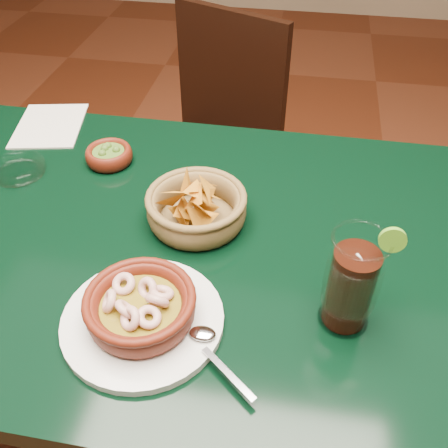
% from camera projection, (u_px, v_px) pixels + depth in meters
% --- Properties ---
extents(ground, '(7.00, 7.00, 0.00)m').
position_uv_depth(ground, '(177.00, 425.00, 1.42)').
color(ground, '#471C0C').
rests_on(ground, ground).
extents(dining_table, '(1.20, 0.80, 0.75)m').
position_uv_depth(dining_table, '(156.00, 269.00, 0.99)').
color(dining_table, black).
rests_on(dining_table, ground).
extents(dining_chair, '(0.54, 0.54, 0.89)m').
position_uv_depth(dining_chair, '(210.00, 146.00, 1.62)').
color(dining_chair, black).
rests_on(dining_chair, ground).
extents(shrimp_plate, '(0.31, 0.25, 0.08)m').
position_uv_depth(shrimp_plate, '(141.00, 310.00, 0.75)').
color(shrimp_plate, silver).
rests_on(shrimp_plate, dining_table).
extents(chip_basket, '(0.22, 0.22, 0.13)m').
position_uv_depth(chip_basket, '(196.00, 208.00, 0.92)').
color(chip_basket, brown).
rests_on(chip_basket, dining_table).
extents(guacamole_ramekin, '(0.12, 0.12, 0.04)m').
position_uv_depth(guacamole_ramekin, '(109.00, 155.00, 1.08)').
color(guacamole_ramekin, '#4A1409').
rests_on(guacamole_ramekin, dining_table).
extents(cola_drink, '(0.17, 0.17, 0.19)m').
position_uv_depth(cola_drink, '(352.00, 283.00, 0.72)').
color(cola_drink, white).
rests_on(cola_drink, dining_table).
extents(glass_ashtray, '(0.12, 0.12, 0.03)m').
position_uv_depth(glass_ashtray, '(18.00, 169.00, 1.05)').
color(glass_ashtray, white).
rests_on(glass_ashtray, dining_table).
extents(paper_menu, '(0.19, 0.23, 0.00)m').
position_uv_depth(paper_menu, '(50.00, 125.00, 1.21)').
color(paper_menu, beige).
rests_on(paper_menu, dining_table).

